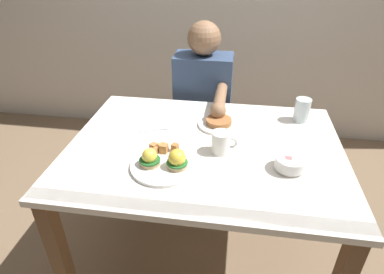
{
  "coord_description": "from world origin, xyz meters",
  "views": [
    {
      "loc": [
        0.12,
        -1.2,
        1.52
      ],
      "look_at": [
        -0.06,
        0.0,
        0.78
      ],
      "focal_mm": 30.41,
      "sensor_mm": 36.0,
      "label": 1
    }
  ],
  "objects_px": {
    "eggs_benedict_plate": "(165,161)",
    "water_glass_near": "(302,112)",
    "dining_table": "(204,165)",
    "fruit_bowl": "(290,163)",
    "side_plate": "(219,123)",
    "fork": "(158,129)",
    "diner_person": "(203,104)",
    "coffee_mug": "(221,142)"
  },
  "relations": [
    {
      "from": "fruit_bowl",
      "to": "water_glass_near",
      "type": "relative_size",
      "value": 1.03
    },
    {
      "from": "diner_person",
      "to": "eggs_benedict_plate",
      "type": "bearing_deg",
      "value": -94.44
    },
    {
      "from": "eggs_benedict_plate",
      "to": "side_plate",
      "type": "height_order",
      "value": "eggs_benedict_plate"
    },
    {
      "from": "dining_table",
      "to": "eggs_benedict_plate",
      "type": "xyz_separation_m",
      "value": [
        -0.14,
        -0.18,
        0.13
      ]
    },
    {
      "from": "dining_table",
      "to": "eggs_benedict_plate",
      "type": "relative_size",
      "value": 4.44
    },
    {
      "from": "eggs_benedict_plate",
      "to": "diner_person",
      "type": "height_order",
      "value": "diner_person"
    },
    {
      "from": "eggs_benedict_plate",
      "to": "fruit_bowl",
      "type": "bearing_deg",
      "value": 6.52
    },
    {
      "from": "side_plate",
      "to": "diner_person",
      "type": "distance_m",
      "value": 0.44
    },
    {
      "from": "water_glass_near",
      "to": "dining_table",
      "type": "bearing_deg",
      "value": -145.72
    },
    {
      "from": "fruit_bowl",
      "to": "diner_person",
      "type": "relative_size",
      "value": 0.11
    },
    {
      "from": "side_plate",
      "to": "fruit_bowl",
      "type": "bearing_deg",
      "value": -45.63
    },
    {
      "from": "eggs_benedict_plate",
      "to": "water_glass_near",
      "type": "distance_m",
      "value": 0.76
    },
    {
      "from": "coffee_mug",
      "to": "fork",
      "type": "bearing_deg",
      "value": 155.61
    },
    {
      "from": "dining_table",
      "to": "fruit_bowl",
      "type": "height_order",
      "value": "fruit_bowl"
    },
    {
      "from": "dining_table",
      "to": "side_plate",
      "type": "relative_size",
      "value": 6.0
    },
    {
      "from": "water_glass_near",
      "to": "diner_person",
      "type": "distance_m",
      "value": 0.62
    },
    {
      "from": "eggs_benedict_plate",
      "to": "fork",
      "type": "relative_size",
      "value": 1.8
    },
    {
      "from": "fork",
      "to": "side_plate",
      "type": "bearing_deg",
      "value": 16.84
    },
    {
      "from": "fruit_bowl",
      "to": "diner_person",
      "type": "bearing_deg",
      "value": 120.8
    },
    {
      "from": "eggs_benedict_plate",
      "to": "dining_table",
      "type": "bearing_deg",
      "value": 51.55
    },
    {
      "from": "fork",
      "to": "diner_person",
      "type": "relative_size",
      "value": 0.13
    },
    {
      "from": "fruit_bowl",
      "to": "fork",
      "type": "bearing_deg",
      "value": 159.02
    },
    {
      "from": "water_glass_near",
      "to": "side_plate",
      "type": "bearing_deg",
      "value": -164.06
    },
    {
      "from": "fruit_bowl",
      "to": "side_plate",
      "type": "distance_m",
      "value": 0.43
    },
    {
      "from": "water_glass_near",
      "to": "side_plate",
      "type": "relative_size",
      "value": 0.58
    },
    {
      "from": "fork",
      "to": "water_glass_near",
      "type": "height_order",
      "value": "water_glass_near"
    },
    {
      "from": "coffee_mug",
      "to": "fork",
      "type": "xyz_separation_m",
      "value": [
        -0.31,
        0.14,
        -0.05
      ]
    },
    {
      "from": "fork",
      "to": "side_plate",
      "type": "relative_size",
      "value": 0.75
    },
    {
      "from": "eggs_benedict_plate",
      "to": "fork",
      "type": "height_order",
      "value": "eggs_benedict_plate"
    },
    {
      "from": "side_plate",
      "to": "coffee_mug",
      "type": "bearing_deg",
      "value": -82.91
    },
    {
      "from": "diner_person",
      "to": "water_glass_near",
      "type": "bearing_deg",
      "value": -29.34
    },
    {
      "from": "coffee_mug",
      "to": "water_glass_near",
      "type": "bearing_deg",
      "value": 42.49
    },
    {
      "from": "dining_table",
      "to": "coffee_mug",
      "type": "distance_m",
      "value": 0.18
    },
    {
      "from": "diner_person",
      "to": "dining_table",
      "type": "bearing_deg",
      "value": -82.43
    },
    {
      "from": "eggs_benedict_plate",
      "to": "side_plate",
      "type": "xyz_separation_m",
      "value": [
        0.19,
        0.37,
        -0.01
      ]
    },
    {
      "from": "dining_table",
      "to": "diner_person",
      "type": "bearing_deg",
      "value": 97.57
    },
    {
      "from": "fork",
      "to": "diner_person",
      "type": "xyz_separation_m",
      "value": [
        0.16,
        0.5,
        -0.09
      ]
    },
    {
      "from": "fork",
      "to": "water_glass_near",
      "type": "distance_m",
      "value": 0.71
    },
    {
      "from": "dining_table",
      "to": "fork",
      "type": "bearing_deg",
      "value": 156.18
    },
    {
      "from": "eggs_benedict_plate",
      "to": "side_plate",
      "type": "distance_m",
      "value": 0.41
    },
    {
      "from": "fruit_bowl",
      "to": "side_plate",
      "type": "bearing_deg",
      "value": 134.37
    },
    {
      "from": "dining_table",
      "to": "coffee_mug",
      "type": "height_order",
      "value": "coffee_mug"
    }
  ]
}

